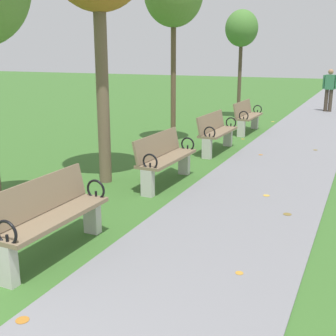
# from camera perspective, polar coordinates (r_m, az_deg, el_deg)

# --- Properties ---
(paved_walkway) EXTENTS (2.23, 44.00, 0.02)m
(paved_walkway) POSITION_cam_1_polar(r_m,az_deg,el_deg) (19.10, 19.78, 7.16)
(paved_walkway) COLOR slate
(paved_walkway) RESTS_ON ground
(park_bench_2) EXTENTS (0.49, 1.61, 0.90)m
(park_bench_2) POSITION_cam_1_polar(r_m,az_deg,el_deg) (5.20, -15.08, -5.98)
(park_bench_2) COLOR #7A664C
(park_bench_2) RESTS_ON ground
(park_bench_3) EXTENTS (0.50, 1.61, 0.90)m
(park_bench_3) POSITION_cam_1_polar(r_m,az_deg,el_deg) (7.73, -0.43, 1.38)
(park_bench_3) COLOR #7A664C
(park_bench_3) RESTS_ON ground
(park_bench_4) EXTENTS (0.50, 1.61, 0.90)m
(park_bench_4) POSITION_cam_1_polar(r_m,az_deg,el_deg) (10.34, 6.28, 4.74)
(park_bench_4) COLOR #7A664C
(park_bench_4) RESTS_ON ground
(park_bench_5) EXTENTS (0.49, 1.61, 0.90)m
(park_bench_5) POSITION_cam_1_polar(r_m,az_deg,el_deg) (13.01, 10.20, 6.67)
(park_bench_5) COLOR #7A664C
(park_bench_5) RESTS_ON ground
(tree_4) EXTENTS (1.10, 1.10, 3.65)m
(tree_4) POSITION_cam_1_polar(r_m,az_deg,el_deg) (15.71, 9.52, 17.28)
(tree_4) COLOR #4C3D2D
(tree_4) RESTS_ON ground
(pedestrian_walking) EXTENTS (0.53, 0.24, 1.62)m
(pedestrian_walking) POSITION_cam_1_polar(r_m,az_deg,el_deg) (18.32, 20.20, 9.72)
(pedestrian_walking) COLOR #3D3328
(pedestrian_walking) RESTS_ON paved_walkway
(scattered_leaves) EXTENTS (4.40, 15.94, 0.02)m
(scattered_leaves) POSITION_cam_1_polar(r_m,az_deg,el_deg) (8.43, 6.11, -0.87)
(scattered_leaves) COLOR #AD6B23
(scattered_leaves) RESTS_ON ground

